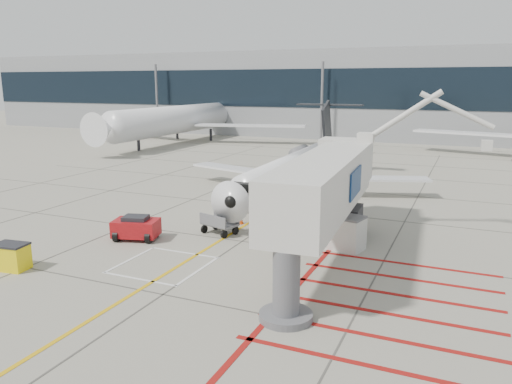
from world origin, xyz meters
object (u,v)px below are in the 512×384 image
at_px(regional_jet, 284,156).
at_px(pushback_tug, 136,227).
at_px(jet_bridge, 323,195).
at_px(spill_bin, 12,256).

relative_size(regional_jet, pushback_tug, 10.61).
height_order(jet_bridge, spill_bin, jet_bridge).
bearing_deg(spill_bin, regional_jet, 61.23).
relative_size(jet_bridge, pushback_tug, 7.11).
distance_m(regional_jet, spill_bin, 20.06).
bearing_deg(spill_bin, jet_bridge, 17.96).
relative_size(pushback_tug, spill_bin, 1.66).
bearing_deg(pushback_tug, spill_bin, -127.79).
xyz_separation_m(regional_jet, jet_bridge, (6.48, -11.99, 0.08)).
relative_size(regional_jet, jet_bridge, 1.49).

